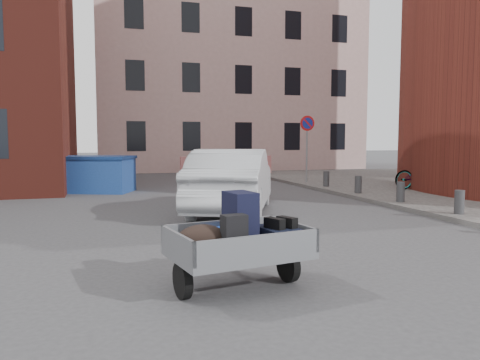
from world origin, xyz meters
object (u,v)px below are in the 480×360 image
object	(u,v)px
dumpster	(89,174)
silver_car	(232,180)
trailer	(238,241)
bicycle	(421,174)

from	to	relation	value
dumpster	silver_car	distance (m)	6.80
trailer	dumpster	bearing A→B (deg)	89.35
dumpster	silver_car	size ratio (longest dim) A/B	0.69
trailer	silver_car	size ratio (longest dim) A/B	0.40
trailer	bicycle	bearing A→B (deg)	32.21
dumpster	bicycle	distance (m)	11.54
trailer	silver_car	distance (m)	6.19
trailer	bicycle	size ratio (longest dim) A/B	0.98
dumpster	bicycle	bearing A→B (deg)	4.33
silver_car	bicycle	xyz separation A→B (m)	(7.41, 2.24, -0.16)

